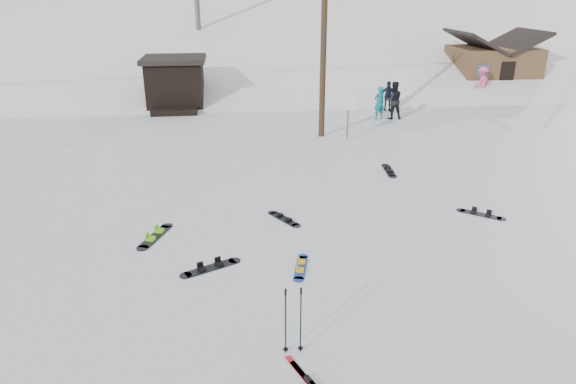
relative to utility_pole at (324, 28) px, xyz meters
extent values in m
plane|color=silver|center=(-2.00, -14.00, -4.68)|extent=(200.00, 200.00, 0.00)
cube|color=white|center=(-2.00, 41.00, -16.68)|extent=(60.00, 85.24, 65.97)
cube|color=silver|center=(36.00, 36.00, -15.68)|extent=(45.66, 93.98, 54.59)
cylinder|color=#3A2819|center=(0.00, 0.00, -0.18)|extent=(0.26, 0.26, 9.00)
cylinder|color=#595B60|center=(1.10, -0.40, -3.78)|extent=(0.07, 0.07, 1.80)
cube|color=white|center=(1.10, -0.44, -3.13)|extent=(0.50, 0.04, 0.60)
cube|color=black|center=(-7.00, 7.00, -3.43)|extent=(3.00, 3.00, 2.50)
cube|color=black|center=(-7.00, 7.00, -2.06)|extent=(3.40, 3.40, 0.25)
cube|color=black|center=(-7.00, 5.20, -4.53)|extent=(2.40, 1.20, 0.30)
cube|color=brown|center=(13.00, 10.00, -3.33)|extent=(5.00, 4.00, 2.70)
cube|color=black|center=(11.65, 10.00, -1.63)|extent=(2.69, 4.40, 1.43)
cube|color=black|center=(14.35, 10.00, -1.63)|extent=(2.69, 4.40, 1.43)
cube|color=black|center=(13.00, 7.98, -3.58)|extent=(0.90, 0.06, 1.90)
cube|color=#1A3AA9|center=(-2.56, -11.57, -4.67)|extent=(0.50, 1.12, 0.02)
cylinder|color=#1A3AA9|center=(-2.43, -11.03, -4.67)|extent=(0.25, 0.25, 0.02)
cylinder|color=#1A3AA9|center=(-2.69, -12.10, -4.67)|extent=(0.25, 0.25, 0.02)
cube|color=#EAA90C|center=(-2.51, -11.37, -4.62)|extent=(0.21, 0.17, 0.07)
cube|color=#EAA90C|center=(-2.61, -11.76, -4.62)|extent=(0.21, 0.17, 0.07)
cube|color=#AC111D|center=(-2.94, -15.45, -4.67)|extent=(0.71, 1.52, 0.02)
cube|color=black|center=(-2.94, -15.45, -4.62)|extent=(0.19, 0.30, 0.07)
cylinder|color=black|center=(-3.26, -14.57, -4.02)|extent=(0.03, 0.03, 1.32)
cylinder|color=black|center=(-3.26, -14.57, -4.61)|extent=(0.10, 0.10, 0.01)
cylinder|color=black|center=(-3.26, -14.57, -3.38)|extent=(0.04, 0.04, 0.12)
cylinder|color=black|center=(-2.99, -14.57, -4.02)|extent=(0.03, 0.03, 1.32)
cylinder|color=black|center=(-2.99, -14.57, -4.61)|extent=(0.10, 0.10, 0.01)
cylinder|color=black|center=(-2.99, -14.57, -3.38)|extent=(0.04, 0.04, 0.12)
cube|color=black|center=(-4.72, -11.34, -4.67)|extent=(1.28, 0.83, 0.03)
cylinder|color=black|center=(-4.14, -11.06, -4.67)|extent=(0.29, 0.29, 0.03)
cylinder|color=black|center=(-5.29, -11.62, -4.67)|extent=(0.29, 0.29, 0.03)
cube|color=black|center=(-4.51, -11.24, -4.61)|extent=(0.23, 0.26, 0.08)
cube|color=black|center=(-4.92, -11.44, -4.61)|extent=(0.23, 0.26, 0.08)
cube|color=black|center=(-2.66, -8.76, -4.67)|extent=(0.82, 1.11, 0.02)
cylinder|color=black|center=(-2.96, -8.27, -4.67)|extent=(0.26, 0.26, 0.02)
cylinder|color=black|center=(-2.37, -9.24, -4.67)|extent=(0.26, 0.26, 0.02)
cube|color=black|center=(-2.77, -8.58, -4.62)|extent=(0.23, 0.22, 0.07)
cube|color=black|center=(-2.56, -8.93, -4.62)|extent=(0.23, 0.22, 0.07)
cube|color=black|center=(-6.25, -9.48, -4.67)|extent=(0.79, 1.39, 0.03)
cylinder|color=black|center=(-6.00, -8.84, -4.67)|extent=(0.31, 0.31, 0.03)
cylinder|color=black|center=(-6.50, -10.12, -4.67)|extent=(0.31, 0.31, 0.03)
cube|color=#63CF18|center=(-6.16, -9.25, -4.61)|extent=(0.27, 0.24, 0.09)
cube|color=#63CF18|center=(-6.34, -9.71, -4.61)|extent=(0.27, 0.24, 0.09)
cube|color=black|center=(3.18, -9.12, -4.67)|extent=(1.08, 0.94, 0.02)
cylinder|color=black|center=(3.64, -9.49, -4.67)|extent=(0.27, 0.27, 0.02)
cylinder|color=black|center=(2.73, -8.75, -4.67)|extent=(0.27, 0.27, 0.02)
cube|color=black|center=(3.35, -9.25, -4.62)|extent=(0.23, 0.24, 0.08)
cube|color=black|center=(3.02, -8.99, -4.62)|extent=(0.23, 0.24, 0.08)
cube|color=black|center=(1.63, -5.01, -4.67)|extent=(0.39, 1.29, 0.03)
cylinder|color=black|center=(1.68, -4.38, -4.67)|extent=(0.29, 0.29, 0.03)
cylinder|color=black|center=(1.58, -5.64, -4.67)|extent=(0.29, 0.29, 0.03)
cube|color=black|center=(1.65, -4.78, -4.61)|extent=(0.22, 0.17, 0.08)
cube|color=black|center=(1.61, -5.24, -4.61)|extent=(0.22, 0.17, 0.08)
imported|color=#0B6872|center=(3.47, 2.86, -3.85)|extent=(0.70, 0.57, 1.66)
imported|color=black|center=(4.19, 2.81, -3.73)|extent=(0.94, 0.74, 1.89)
imported|color=#E95294|center=(11.08, 7.27, -3.73)|extent=(1.41, 1.21, 1.89)
imported|color=#17223B|center=(4.47, 4.57, -3.88)|extent=(1.01, 0.64, 1.60)
camera|label=1|loc=(-4.11, -22.24, 1.61)|focal=32.00mm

